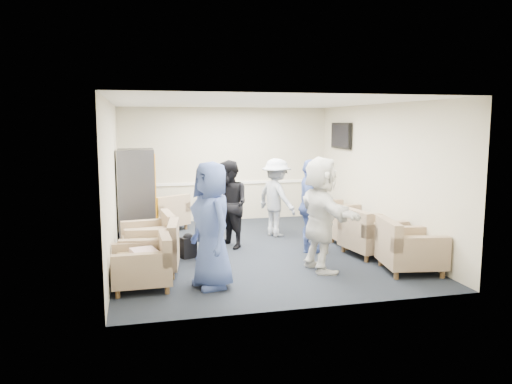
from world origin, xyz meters
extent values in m
plane|color=black|center=(0.00, 0.00, 0.00)|extent=(6.00, 6.00, 0.00)
plane|color=white|center=(0.00, 0.00, 2.70)|extent=(6.00, 6.00, 0.00)
cube|color=beige|center=(0.00, 3.00, 1.35)|extent=(5.00, 0.02, 2.70)
cube|color=beige|center=(0.00, -3.00, 1.35)|extent=(5.00, 0.02, 2.70)
cube|color=beige|center=(-2.50, 0.00, 1.35)|extent=(0.02, 6.00, 2.70)
cube|color=beige|center=(2.50, 0.00, 1.35)|extent=(0.02, 6.00, 2.70)
cube|color=white|center=(0.00, 2.98, 0.90)|extent=(4.98, 0.04, 0.06)
cube|color=black|center=(2.44, 1.80, 2.05)|extent=(0.07, 1.00, 0.58)
cube|color=black|center=(2.40, 1.80, 2.05)|extent=(0.01, 0.92, 0.50)
cube|color=#4D4D55|center=(2.48, 1.80, 1.90)|extent=(0.04, 0.10, 0.25)
cube|color=#8A7259|center=(-2.07, -1.70, 0.25)|extent=(0.83, 0.83, 0.27)
cube|color=olive|center=(-2.07, -1.70, 0.43)|extent=(0.58, 0.54, 0.10)
cube|color=#8A7259|center=(-1.73, -1.69, 0.58)|extent=(0.15, 0.82, 0.38)
cube|color=#8A7259|center=(-1.92, -1.00, 0.26)|extent=(0.96, 0.96, 0.28)
cube|color=olive|center=(-1.92, -1.00, 0.45)|extent=(0.66, 0.63, 0.10)
cube|color=#8A7259|center=(-1.56, -1.04, 0.61)|extent=(0.25, 0.87, 0.40)
cube|color=#8A7259|center=(-1.94, -0.13, 0.26)|extent=(0.92, 0.92, 0.28)
cube|color=olive|center=(-1.94, -0.13, 0.45)|extent=(0.64, 0.60, 0.10)
cube|color=#8A7259|center=(-1.59, -0.10, 0.60)|extent=(0.22, 0.85, 0.40)
cube|color=#8A7259|center=(2.09, -1.88, 0.27)|extent=(1.02, 1.02, 0.29)
cube|color=olive|center=(2.09, -1.88, 0.47)|extent=(0.70, 0.67, 0.10)
cube|color=#8A7259|center=(1.72, -1.82, 0.63)|extent=(0.28, 0.90, 0.42)
cube|color=#8A7259|center=(1.96, -0.81, 0.27)|extent=(1.02, 1.02, 0.29)
cube|color=olive|center=(1.96, -0.81, 0.47)|extent=(0.70, 0.67, 0.11)
cube|color=#8A7259|center=(1.59, -0.86, 0.63)|extent=(0.28, 0.91, 0.42)
cube|color=#8A7259|center=(1.96, -0.08, 0.23)|extent=(0.79, 0.79, 0.25)
cube|color=olive|center=(1.96, -0.08, 0.41)|extent=(0.55, 0.51, 0.09)
cube|color=#8A7259|center=(1.64, -0.09, 0.54)|extent=(0.15, 0.77, 0.36)
cube|color=#8A7259|center=(2.01, 1.15, 0.26)|extent=(0.96, 0.96, 0.28)
cube|color=olive|center=(2.01, 1.15, 0.46)|extent=(0.66, 0.63, 0.10)
cube|color=#8A7259|center=(1.66, 1.10, 0.61)|extent=(0.25, 0.87, 0.41)
cube|color=#8A7259|center=(-1.53, 2.24, 0.26)|extent=(1.15, 1.15, 0.28)
cube|color=olive|center=(-1.53, 2.24, 0.44)|extent=(0.76, 0.78, 0.10)
cube|color=#8A7259|center=(-1.35, 1.94, 0.59)|extent=(0.79, 0.55, 0.39)
cube|color=#4D4D55|center=(-2.10, 1.62, 0.91)|extent=(0.72, 0.86, 1.81)
cube|color=orange|center=(-1.73, 1.62, 1.00)|extent=(0.02, 0.73, 1.45)
cube|color=black|center=(-1.73, 1.62, 0.24)|extent=(0.02, 0.43, 0.11)
cube|color=black|center=(-1.26, -0.23, 0.18)|extent=(0.31, 0.27, 0.37)
sphere|color=black|center=(-1.26, -0.23, 0.35)|extent=(0.18, 0.18, 0.18)
cube|color=beige|center=(-2.02, -1.70, 0.49)|extent=(0.43, 0.51, 0.13)
imported|color=#41579D|center=(-1.08, -1.87, 0.91)|extent=(0.80, 1.01, 1.81)
imported|color=#41579D|center=(-1.01, -0.49, 0.80)|extent=(0.56, 0.68, 1.60)
imported|color=black|center=(-0.42, 0.29, 0.83)|extent=(0.90, 0.99, 1.65)
imported|color=silver|center=(0.71, 1.04, 0.81)|extent=(0.97, 1.19, 1.61)
imported|color=#41579D|center=(0.95, -0.31, 0.85)|extent=(0.73, 1.07, 1.69)
imported|color=silver|center=(0.72, -1.47, 0.91)|extent=(0.68, 1.73, 1.83)
camera|label=1|loc=(-2.10, -8.76, 2.35)|focal=35.00mm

